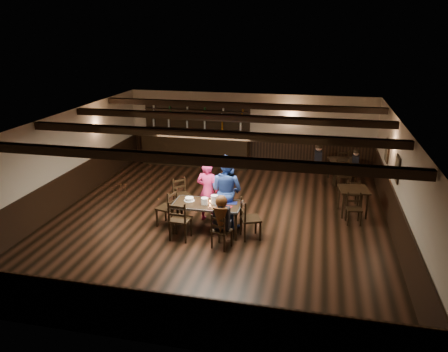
% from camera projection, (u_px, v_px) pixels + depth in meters
% --- Properties ---
extents(ground, '(10.00, 10.00, 0.00)m').
position_uv_depth(ground, '(218.00, 220.00, 11.82)').
color(ground, black).
rests_on(ground, ground).
extents(room_shell, '(9.02, 10.02, 2.71)m').
position_uv_depth(room_shell, '(219.00, 157.00, 11.29)').
color(room_shell, beige).
rests_on(room_shell, ground).
extents(dining_table, '(1.73, 0.87, 0.75)m').
position_uv_depth(dining_table, '(207.00, 206.00, 10.96)').
color(dining_table, black).
rests_on(dining_table, ground).
extents(chair_near_left, '(0.51, 0.49, 1.02)m').
position_uv_depth(chair_near_left, '(179.00, 218.00, 10.50)').
color(chair_near_left, black).
rests_on(chair_near_left, ground).
extents(chair_near_right, '(0.50, 0.49, 0.86)m').
position_uv_depth(chair_near_right, '(220.00, 229.00, 10.12)').
color(chair_near_right, black).
rests_on(chair_near_right, ground).
extents(chair_end_left, '(0.55, 0.56, 1.00)m').
position_uv_depth(chair_end_left, '(170.00, 205.00, 11.27)').
color(chair_end_left, black).
rests_on(chair_end_left, ground).
extents(chair_end_right, '(0.61, 0.62, 1.02)m').
position_uv_depth(chair_end_right, '(247.00, 216.00, 10.61)').
color(chair_end_right, black).
rests_on(chair_end_right, ground).
extents(chair_far_pushed, '(0.59, 0.59, 0.91)m').
position_uv_depth(chair_far_pushed, '(181.00, 191.00, 12.37)').
color(chair_far_pushed, black).
rests_on(chair_far_pushed, ground).
extents(woman_pink, '(0.65, 0.48, 1.66)m').
position_uv_depth(woman_pink, '(208.00, 191.00, 11.54)').
color(woman_pink, '#E23579').
rests_on(woman_pink, ground).
extents(man_blue, '(1.14, 1.03, 1.90)m').
position_uv_depth(man_blue, '(227.00, 191.00, 11.24)').
color(man_blue, navy).
rests_on(man_blue, ground).
extents(seated_person, '(0.37, 0.55, 0.90)m').
position_uv_depth(seated_person, '(222.00, 214.00, 10.04)').
color(seated_person, black).
rests_on(seated_person, ground).
extents(cake, '(0.27, 0.27, 0.09)m').
position_uv_depth(cake, '(189.00, 199.00, 11.10)').
color(cake, white).
rests_on(cake, dining_table).
extents(plate_stack_a, '(0.18, 0.18, 0.17)m').
position_uv_depth(plate_stack_a, '(205.00, 201.00, 10.87)').
color(plate_stack_a, white).
rests_on(plate_stack_a, dining_table).
extents(plate_stack_b, '(0.18, 0.18, 0.22)m').
position_uv_depth(plate_stack_b, '(214.00, 199.00, 10.92)').
color(plate_stack_b, white).
rests_on(plate_stack_b, dining_table).
extents(tea_light, '(0.06, 0.06, 0.06)m').
position_uv_depth(tea_light, '(210.00, 202.00, 10.99)').
color(tea_light, '#A5A8AD').
rests_on(tea_light, dining_table).
extents(salt_shaker, '(0.04, 0.04, 0.09)m').
position_uv_depth(salt_shaker, '(221.00, 205.00, 10.74)').
color(salt_shaker, silver).
rests_on(salt_shaker, dining_table).
extents(pepper_shaker, '(0.04, 0.04, 0.10)m').
position_uv_depth(pepper_shaker, '(225.00, 204.00, 10.78)').
color(pepper_shaker, '#A5A8AD').
rests_on(pepper_shaker, dining_table).
extents(drink_glass, '(0.07, 0.07, 0.11)m').
position_uv_depth(drink_glass, '(218.00, 200.00, 10.99)').
color(drink_glass, silver).
rests_on(drink_glass, dining_table).
extents(menu_red, '(0.32, 0.26, 0.00)m').
position_uv_depth(menu_red, '(226.00, 207.00, 10.74)').
color(menu_red, maroon).
rests_on(menu_red, dining_table).
extents(menu_blue, '(0.32, 0.23, 0.00)m').
position_uv_depth(menu_blue, '(231.00, 203.00, 10.98)').
color(menu_blue, '#0E1546').
rests_on(menu_blue, dining_table).
extents(bar_counter, '(4.20, 0.70, 2.20)m').
position_uv_depth(bar_counter, '(196.00, 146.00, 16.34)').
color(bar_counter, black).
rests_on(bar_counter, ground).
extents(back_table_a, '(0.87, 0.87, 0.75)m').
position_uv_depth(back_table_a, '(354.00, 192.00, 11.97)').
color(back_table_a, black).
rests_on(back_table_a, ground).
extents(back_table_b, '(1.05, 1.05, 0.75)m').
position_uv_depth(back_table_b, '(343.00, 163.00, 14.52)').
color(back_table_b, black).
rests_on(back_table_b, ground).
extents(bg_patron_left, '(0.25, 0.39, 0.80)m').
position_uv_depth(bg_patron_left, '(318.00, 155.00, 14.64)').
color(bg_patron_left, black).
rests_on(bg_patron_left, ground).
extents(bg_patron_right, '(0.24, 0.36, 0.72)m').
position_uv_depth(bg_patron_right, '(356.00, 160.00, 14.30)').
color(bg_patron_right, black).
rests_on(bg_patron_right, ground).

